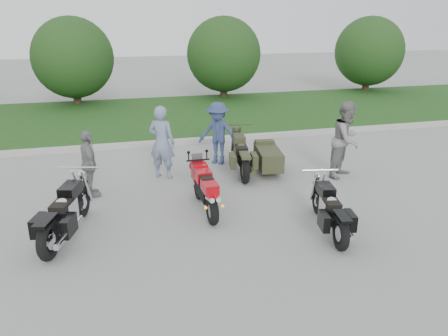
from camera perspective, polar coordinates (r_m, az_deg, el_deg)
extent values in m
plane|color=#999993|center=(8.74, -2.91, -7.64)|extent=(80.00, 80.00, 0.00)
cube|color=#ABA8A1|center=(14.27, -7.94, 3.27)|extent=(60.00, 0.30, 0.15)
cube|color=#2C5D1F|center=(18.28, -9.60, 6.68)|extent=(60.00, 8.00, 0.14)
cylinder|color=#3F2B1C|center=(21.46, -18.67, 9.22)|extent=(0.36, 0.36, 1.20)
sphere|color=#1E3C16|center=(21.27, -19.14, 13.46)|extent=(3.60, 3.60, 3.60)
cylinder|color=#3F2B1C|center=(22.12, -0.04, 10.48)|extent=(0.36, 0.36, 1.20)
sphere|color=#1E3C16|center=(21.94, -0.04, 14.62)|extent=(3.60, 3.60, 3.60)
cylinder|color=#3F2B1C|center=(25.34, 18.06, 10.67)|extent=(0.36, 0.36, 1.20)
sphere|color=#1E3C16|center=(25.18, 18.44, 14.26)|extent=(3.60, 3.60, 3.60)
torus|color=black|center=(8.70, -1.52, -5.66)|extent=(0.18, 0.58, 0.58)
torus|color=black|center=(9.91, -3.39, -2.55)|extent=(0.12, 0.56, 0.56)
cube|color=black|center=(9.17, -2.47, -2.81)|extent=(0.27, 0.84, 0.32)
cube|color=#AC060D|center=(9.27, -2.79, -0.90)|extent=(0.32, 0.51, 0.24)
cube|color=#AC060D|center=(8.71, -1.88, -2.50)|extent=(0.28, 0.51, 0.20)
cube|color=black|center=(8.96, -2.33, -1.38)|extent=(0.24, 0.33, 0.09)
cube|color=#AC060D|center=(9.60, -3.24, -0.43)|extent=(0.32, 0.37, 0.37)
cylinder|color=silver|center=(8.52, -1.88, -4.09)|extent=(0.11, 0.43, 0.20)
cylinder|color=silver|center=(8.55, -1.03, -4.00)|extent=(0.11, 0.43, 0.20)
torus|color=black|center=(8.05, -21.99, -8.81)|extent=(0.37, 0.72, 0.70)
torus|color=black|center=(9.48, -18.00, -4.20)|extent=(0.31, 0.67, 0.66)
cube|color=black|center=(8.72, -19.90, -5.77)|extent=(0.57, 1.25, 0.14)
cube|color=silver|center=(8.69, -19.96, -5.27)|extent=(0.43, 0.53, 0.36)
cube|color=black|center=(8.84, -19.45, -2.75)|extent=(0.44, 0.63, 0.23)
cube|color=black|center=(8.48, -20.47, -4.56)|extent=(0.43, 0.58, 0.12)
cube|color=black|center=(7.90, -22.33, -6.42)|extent=(0.38, 0.61, 0.06)
cylinder|color=silver|center=(8.41, -19.48, -7.74)|extent=(0.43, 1.12, 0.10)
torus|color=black|center=(8.05, 15.02, -8.29)|extent=(0.28, 0.65, 0.63)
torus|color=black|center=(9.38, 12.14, -4.13)|extent=(0.22, 0.61, 0.60)
cube|color=black|center=(8.67, 13.51, -5.55)|extent=(0.42, 1.13, 0.13)
cube|color=silver|center=(8.64, 13.55, -5.10)|extent=(0.35, 0.46, 0.33)
cube|color=black|center=(8.79, 13.16, -2.81)|extent=(0.35, 0.55, 0.20)
cube|color=black|center=(8.46, 13.90, -4.45)|extent=(0.35, 0.51, 0.11)
cube|color=black|center=(7.91, 15.23, -6.13)|extent=(0.30, 0.54, 0.06)
cylinder|color=silver|center=(8.50, 15.15, -7.20)|extent=(0.29, 1.02, 0.09)
torus|color=black|center=(10.80, 2.75, -0.24)|extent=(0.29, 0.73, 0.71)
torus|color=black|center=(12.43, 1.62, 2.29)|extent=(0.23, 0.68, 0.67)
cube|color=black|center=(11.58, 2.15, 1.56)|extent=(0.43, 1.27, 0.15)
cube|color=#363921|center=(11.56, 2.16, 1.95)|extent=(0.38, 0.51, 0.37)
cube|color=#363921|center=(11.77, 1.97, 3.76)|extent=(0.38, 0.61, 0.23)
cube|color=black|center=(11.35, 2.27, 2.62)|extent=(0.37, 0.56, 0.13)
cube|color=#363921|center=(10.68, 2.79, 1.66)|extent=(0.32, 0.60, 0.06)
cylinder|color=#363921|center=(11.31, 3.33, 0.32)|extent=(0.29, 1.15, 0.10)
cube|color=#363921|center=(11.61, 5.79, 1.40)|extent=(0.78, 1.43, 0.47)
torus|color=black|center=(11.70, 7.03, 0.85)|extent=(0.22, 0.60, 0.58)
imported|color=gray|center=(11.13, -8.12, 3.34)|extent=(0.82, 0.74, 1.88)
imported|color=gray|center=(11.56, 15.70, 3.61)|extent=(1.21, 1.16, 1.96)
imported|color=navy|center=(12.16, -0.82, 4.55)|extent=(1.29, 1.20, 1.74)
imported|color=gray|center=(10.34, -17.22, 0.49)|extent=(0.58, 0.98, 1.56)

